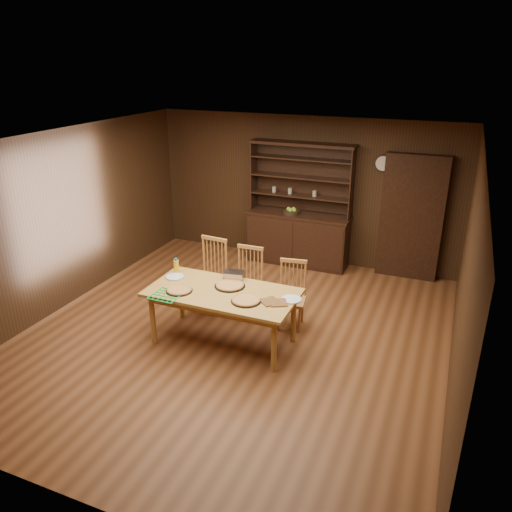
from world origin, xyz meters
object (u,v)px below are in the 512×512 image
at_px(chair_center, 248,279).
at_px(juice_bottle, 176,266).
at_px(china_hutch, 298,232).
at_px(chair_left, 212,272).
at_px(chair_right, 292,292).
at_px(dining_table, 223,297).

relative_size(chair_center, juice_bottle, 4.76).
relative_size(china_hutch, chair_left, 1.99).
bearing_deg(chair_right, juice_bottle, -170.40).
relative_size(dining_table, chair_center, 1.89).
relative_size(china_hutch, dining_table, 1.13).
distance_m(chair_center, juice_bottle, 1.06).
relative_size(dining_table, chair_left, 1.76).
height_order(chair_left, chair_center, chair_left).
distance_m(china_hutch, juice_bottle, 2.85).
bearing_deg(dining_table, juice_bottle, 161.58).
xyz_separation_m(china_hutch, chair_left, (-0.65, -2.14, -0.02)).
bearing_deg(china_hutch, chair_right, -74.24).
distance_m(china_hutch, dining_table, 2.97).
distance_m(dining_table, chair_center, 0.90).
height_order(china_hutch, dining_table, china_hutch).
relative_size(china_hutch, chair_right, 2.27).
bearing_deg(dining_table, chair_right, 49.97).
bearing_deg(china_hutch, dining_table, -91.13).
bearing_deg(juice_bottle, dining_table, -18.42).
bearing_deg(china_hutch, chair_left, -106.77).
bearing_deg(chair_left, juice_bottle, -110.29).
xyz_separation_m(chair_left, chair_center, (0.56, 0.06, -0.04)).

